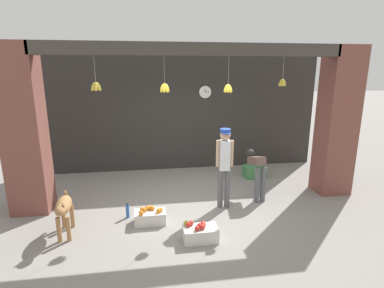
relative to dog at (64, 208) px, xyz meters
name	(u,v)px	position (x,y,z in m)	size (l,w,h in m)	color
ground_plane	(195,206)	(2.33, 0.79, -0.49)	(60.00, 60.00, 0.00)	gray
shop_back_wall	(180,112)	(2.33, 3.29, 1.12)	(7.70, 0.12, 3.22)	#2D2B28
shop_pillar_left	(24,131)	(-0.87, 1.09, 1.12)	(0.70, 0.60, 3.22)	brown
shop_pillar_right	(337,122)	(5.53, 1.09, 1.12)	(0.70, 0.60, 3.22)	brown
storefront_awning	(194,51)	(2.33, 0.91, 2.57)	(5.80, 0.29, 0.94)	#3D3833
dog	(64,208)	(0.00, 0.00, 0.00)	(0.30, 0.87, 0.71)	#9E7042
shopkeeper	(224,162)	(2.90, 0.64, 0.46)	(0.34, 0.27, 1.63)	#56565B
worker_stooping	(257,169)	(3.72, 0.99, 0.16)	(0.25, 0.76, 0.99)	#56565B
fruit_crate_oranges	(150,216)	(1.41, 0.21, -0.37)	(0.56, 0.33, 0.30)	silver
fruit_crate_apples	(200,233)	(2.22, -0.49, -0.36)	(0.56, 0.34, 0.31)	silver
produce_box_green	(254,172)	(4.14, 2.24, -0.35)	(0.54, 0.43, 0.28)	#42844C
water_bottle	(128,211)	(0.99, 0.48, -0.36)	(0.07, 0.07, 0.29)	#2D60AD
wall_clock	(205,92)	(3.00, 3.22, 1.64)	(0.35, 0.03, 0.35)	black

